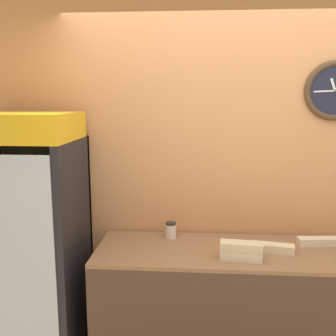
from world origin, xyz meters
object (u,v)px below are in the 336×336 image
Objects in this scene: sandwich_stack_middle at (240,247)px; condiment_jar at (171,230)px; sandwich_stack_bottom at (240,255)px; sandwich_flat_right at (272,248)px; sandwich_flat_left at (319,241)px; beverage_cooler at (32,232)px.

sandwich_stack_middle is 2.36× the size of condiment_jar.
sandwich_flat_right is at bearing 32.92° from sandwich_stack_bottom.
condiment_jar reaches higher than sandwich_flat_right.
sandwich_flat_right is at bearing -17.47° from condiment_jar.
condiment_jar is (-0.68, 0.21, 0.03)m from sandwich_flat_right.
sandwich_stack_middle reaches higher than sandwich_stack_bottom.
sandwich_flat_left is 2.55× the size of condiment_jar.
beverage_cooler is 1.64m from sandwich_flat_right.
beverage_cooler is 6.20× the size of sandwich_flat_right.
sandwich_flat_left is 0.99× the size of sandwich_flat_right.
sandwich_flat_right is (-0.34, -0.15, 0.00)m from sandwich_flat_left.
sandwich_stack_bottom is (1.42, -0.19, -0.05)m from beverage_cooler.
sandwich_flat_right is 2.58× the size of condiment_jar.
beverage_cooler is 1.44m from sandwich_stack_middle.
sandwich_stack_middle is at bearing -37.77° from condiment_jar.
sandwich_flat_right is (0.22, 0.14, -0.06)m from sandwich_stack_middle.
beverage_cooler reaches higher than condiment_jar.
beverage_cooler is 6.28× the size of sandwich_flat_left.
sandwich_flat_left is 1.02m from condiment_jar.
sandwich_stack_bottom is 2.36× the size of condiment_jar.
condiment_jar is (-0.46, 0.36, 0.03)m from sandwich_stack_bottom.
sandwich_flat_right is (1.64, -0.05, -0.05)m from beverage_cooler.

